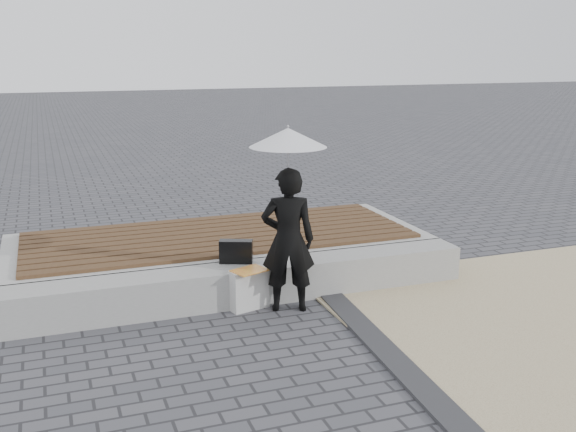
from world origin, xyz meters
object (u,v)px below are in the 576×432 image
at_px(seating_ledge, 248,283).
at_px(woman, 288,240).
at_px(parasol, 288,138).
at_px(handbag, 236,252).
at_px(canvas_tote, 249,289).

relative_size(seating_ledge, woman, 3.34).
bearing_deg(seating_ledge, parasol, -49.27).
bearing_deg(handbag, seating_ledge, -33.68).
xyz_separation_m(woman, handbag, (-0.41, 0.50, -0.22)).
bearing_deg(woman, seating_ledge, -31.81).
bearing_deg(handbag, woman, -28.52).
bearing_deg(handbag, parasol, -28.52).
bearing_deg(canvas_tote, seating_ledge, 60.77).
bearing_deg(woman, canvas_tote, -5.38).
bearing_deg(parasol, handbag, 129.10).
height_order(seating_ledge, parasol, parasol).
bearing_deg(seating_ledge, canvas_tote, -104.54).
distance_m(woman, canvas_tote, 0.67).
relative_size(handbag, canvas_tote, 0.83).
distance_m(seating_ledge, handbag, 0.36).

